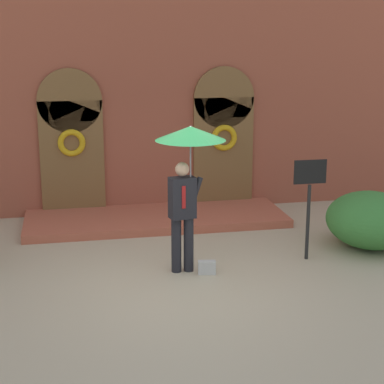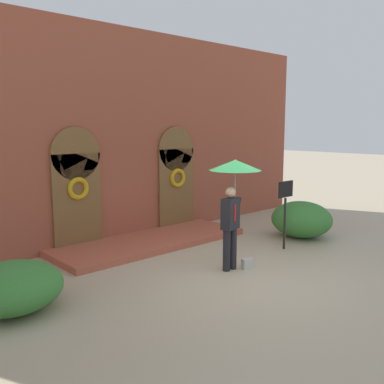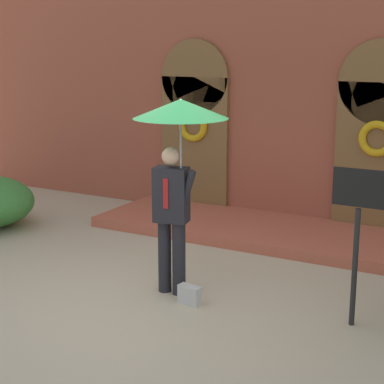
% 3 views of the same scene
% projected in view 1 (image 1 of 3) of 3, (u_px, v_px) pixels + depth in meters
% --- Properties ---
extents(ground_plane, '(80.00, 80.00, 0.00)m').
position_uv_depth(ground_plane, '(184.00, 278.00, 10.07)').
color(ground_plane, tan).
extents(building_facade, '(14.00, 2.30, 5.60)m').
position_uv_depth(building_facade, '(147.00, 84.00, 13.35)').
color(building_facade, brown).
rests_on(building_facade, ground).
extents(person_with_umbrella, '(1.10, 1.10, 2.36)m').
position_uv_depth(person_with_umbrella, '(188.00, 155.00, 9.93)').
color(person_with_umbrella, black).
rests_on(person_with_umbrella, ground).
extents(handbag, '(0.30, 0.16, 0.22)m').
position_uv_depth(handbag, '(207.00, 267.00, 10.23)').
color(handbag, '#B7B7B2').
rests_on(handbag, ground).
extents(sign_post, '(0.56, 0.06, 1.72)m').
position_uv_depth(sign_post, '(309.00, 193.00, 10.65)').
color(sign_post, black).
rests_on(sign_post, ground).
extents(shrub_right, '(1.58, 1.70, 0.99)m').
position_uv_depth(shrub_right, '(371.00, 220.00, 11.44)').
color(shrub_right, '#387A33').
rests_on(shrub_right, ground).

